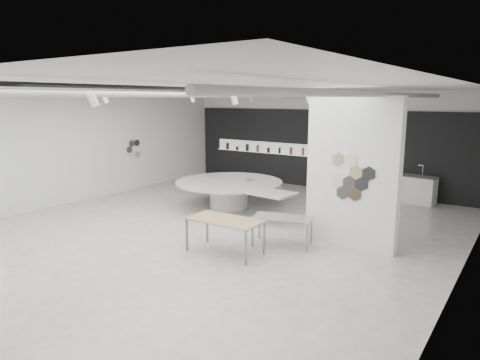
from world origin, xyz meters
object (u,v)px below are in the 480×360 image
Objects in this scene: display_island at (230,191)px; sample_table_stone at (282,219)px; kitchen_counter at (411,189)px; sample_table_wood at (225,222)px; partition_column at (353,173)px.

sample_table_stone is (3.21, -2.24, 0.08)m from display_island.
display_island is at bearing -131.55° from kitchen_counter.
sample_table_wood is at bearing -124.80° from sample_table_stone.
kitchen_counter reaches higher than display_island.
sample_table_stone is (0.84, 1.20, -0.09)m from sample_table_wood.
partition_column is at bearing 44.46° from sample_table_wood.
sample_table_wood is (2.37, -3.44, 0.18)m from display_island.
kitchen_counter is (1.42, 6.47, -0.19)m from sample_table_stone.
sample_table_wood is 1.14× the size of sample_table_stone.
partition_column is 2.33× the size of sample_table_stone.
display_island is 6.27m from kitchen_counter.
display_island is (-4.55, 1.30, -1.22)m from partition_column.
sample_table_stone is at bearing 55.20° from sample_table_wood.
partition_column is 2.11× the size of kitchen_counter.
display_island is 4.18m from sample_table_wood.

